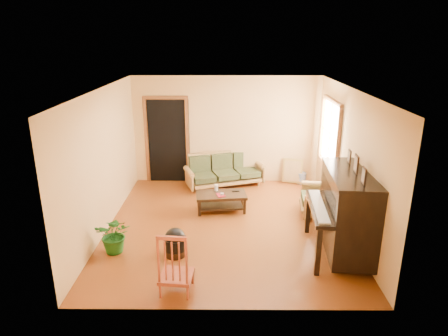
{
  "coord_description": "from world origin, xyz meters",
  "views": [
    {
      "loc": [
        0.01,
        -6.97,
        3.5
      ],
      "look_at": [
        -0.04,
        0.2,
        1.1
      ],
      "focal_mm": 32.0,
      "sensor_mm": 36.0,
      "label": 1
    }
  ],
  "objects_px": {
    "piano": "(347,214)",
    "potted_plant": "(115,234)",
    "red_chair": "(176,261)",
    "sofa": "(225,170)",
    "armchair": "(319,195)",
    "ceramic_crock": "(302,178)",
    "coffee_table": "(221,202)",
    "footstool": "(175,245)"
  },
  "relations": [
    {
      "from": "coffee_table",
      "to": "ceramic_crock",
      "type": "relative_size",
      "value": 3.74
    },
    {
      "from": "armchair",
      "to": "piano",
      "type": "relative_size",
      "value": 0.52
    },
    {
      "from": "sofa",
      "to": "red_chair",
      "type": "distance_m",
      "value": 4.26
    },
    {
      "from": "piano",
      "to": "potted_plant",
      "type": "distance_m",
      "value": 3.86
    },
    {
      "from": "coffee_table",
      "to": "potted_plant",
      "type": "bearing_deg",
      "value": -135.9
    },
    {
      "from": "footstool",
      "to": "red_chair",
      "type": "distance_m",
      "value": 1.03
    },
    {
      "from": "piano",
      "to": "footstool",
      "type": "relative_size",
      "value": 4.28
    },
    {
      "from": "coffee_table",
      "to": "footstool",
      "type": "distance_m",
      "value": 1.94
    },
    {
      "from": "armchair",
      "to": "ceramic_crock",
      "type": "xyz_separation_m",
      "value": [
        -0.01,
        1.78,
        -0.29
      ]
    },
    {
      "from": "sofa",
      "to": "piano",
      "type": "bearing_deg",
      "value": -76.44
    },
    {
      "from": "sofa",
      "to": "ceramic_crock",
      "type": "bearing_deg",
      "value": -13.73
    },
    {
      "from": "armchair",
      "to": "red_chair",
      "type": "xyz_separation_m",
      "value": [
        -2.58,
        -2.6,
        0.06
      ]
    },
    {
      "from": "sofa",
      "to": "armchair",
      "type": "bearing_deg",
      "value": -59.21
    },
    {
      "from": "ceramic_crock",
      "to": "armchair",
      "type": "bearing_deg",
      "value": -89.53
    },
    {
      "from": "ceramic_crock",
      "to": "footstool",
      "type": "bearing_deg",
      "value": -128.37
    },
    {
      "from": "footstool",
      "to": "ceramic_crock",
      "type": "bearing_deg",
      "value": 51.63
    },
    {
      "from": "coffee_table",
      "to": "potted_plant",
      "type": "xyz_separation_m",
      "value": [
        -1.75,
        -1.7,
        0.14
      ]
    },
    {
      "from": "red_chair",
      "to": "ceramic_crock",
      "type": "relative_size",
      "value": 3.5
    },
    {
      "from": "sofa",
      "to": "red_chair",
      "type": "relative_size",
      "value": 1.91
    },
    {
      "from": "piano",
      "to": "ceramic_crock",
      "type": "relative_size",
      "value": 5.9
    },
    {
      "from": "sofa",
      "to": "ceramic_crock",
      "type": "distance_m",
      "value": 1.92
    },
    {
      "from": "coffee_table",
      "to": "piano",
      "type": "distance_m",
      "value": 2.75
    },
    {
      "from": "sofa",
      "to": "armchair",
      "type": "distance_m",
      "value": 2.49
    },
    {
      "from": "potted_plant",
      "to": "armchair",
      "type": "bearing_deg",
      "value": 22.33
    },
    {
      "from": "coffee_table",
      "to": "armchair",
      "type": "height_order",
      "value": "armchair"
    },
    {
      "from": "sofa",
      "to": "armchair",
      "type": "xyz_separation_m",
      "value": [
        1.91,
        -1.6,
        0.03
      ]
    },
    {
      "from": "red_chair",
      "to": "coffee_table",
      "type": "bearing_deg",
      "value": 83.4
    },
    {
      "from": "armchair",
      "to": "ceramic_crock",
      "type": "distance_m",
      "value": 1.81
    },
    {
      "from": "coffee_table",
      "to": "footstool",
      "type": "relative_size",
      "value": 2.71
    },
    {
      "from": "coffee_table",
      "to": "armchair",
      "type": "xyz_separation_m",
      "value": [
        1.98,
        -0.16,
        0.24
      ]
    },
    {
      "from": "piano",
      "to": "red_chair",
      "type": "relative_size",
      "value": 1.69
    },
    {
      "from": "coffee_table",
      "to": "red_chair",
      "type": "distance_m",
      "value": 2.85
    },
    {
      "from": "coffee_table",
      "to": "ceramic_crock",
      "type": "bearing_deg",
      "value": 39.47
    },
    {
      "from": "armchair",
      "to": "footstool",
      "type": "height_order",
      "value": "armchair"
    },
    {
      "from": "red_chair",
      "to": "sofa",
      "type": "bearing_deg",
      "value": 86.51
    },
    {
      "from": "potted_plant",
      "to": "coffee_table",
      "type": "bearing_deg",
      "value": 44.1
    },
    {
      "from": "coffee_table",
      "to": "footstool",
      "type": "height_order",
      "value": "coffee_table"
    },
    {
      "from": "coffee_table",
      "to": "red_chair",
      "type": "relative_size",
      "value": 1.07
    },
    {
      "from": "piano",
      "to": "potted_plant",
      "type": "bearing_deg",
      "value": -175.34
    },
    {
      "from": "sofa",
      "to": "ceramic_crock",
      "type": "xyz_separation_m",
      "value": [
        1.89,
        0.18,
        -0.26
      ]
    },
    {
      "from": "sofa",
      "to": "footstool",
      "type": "distance_m",
      "value": 3.34
    },
    {
      "from": "piano",
      "to": "red_chair",
      "type": "xyz_separation_m",
      "value": [
        -2.69,
        -1.07,
        -0.24
      ]
    }
  ]
}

